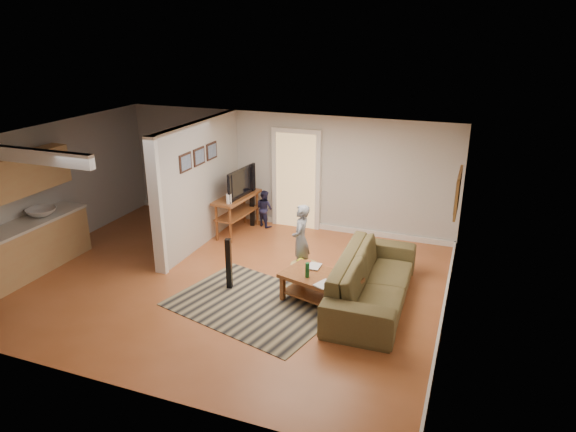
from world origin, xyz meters
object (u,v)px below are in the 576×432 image
(speaker_right, at_px, (252,205))
(coffee_table, at_px, (322,282))
(toddler, at_px, (265,226))
(speaker_left, at_px, (229,264))
(child, at_px, (300,273))
(sofa, at_px, (372,301))
(toy_basket, at_px, (304,271))
(tv_console, at_px, (238,199))

(speaker_right, bearing_deg, coffee_table, -57.56)
(coffee_table, xyz_separation_m, toddler, (-2.20, 2.83, -0.37))
(speaker_left, xyz_separation_m, toddler, (-0.58, 2.90, -0.45))
(speaker_left, height_order, child, speaker_left)
(sofa, xyz_separation_m, child, (-1.43, 0.58, 0.00))
(sofa, height_order, toy_basket, toy_basket)
(tv_console, relative_size, toddler, 1.63)
(tv_console, relative_size, child, 1.05)
(toy_basket, height_order, child, child)
(coffee_table, xyz_separation_m, tv_console, (-2.58, 2.27, 0.38))
(toddler, bearing_deg, tv_console, 81.97)
(child, bearing_deg, speaker_left, -51.87)
(speaker_left, height_order, toy_basket, speaker_left)
(speaker_right, bearing_deg, toddler, 3.53)
(toy_basket, bearing_deg, speaker_left, -147.66)
(sofa, distance_m, speaker_right, 4.08)
(toy_basket, relative_size, child, 0.37)
(tv_console, xyz_separation_m, child, (1.90, -1.36, -0.76))
(sofa, distance_m, tv_console, 3.93)
(sofa, relative_size, child, 2.09)
(sofa, xyz_separation_m, speaker_right, (-3.23, 2.45, 0.47))
(speaker_left, xyz_separation_m, speaker_right, (-0.85, 2.84, 0.02))
(coffee_table, relative_size, child, 1.05)
(tv_console, distance_m, toy_basket, 2.70)
(sofa, bearing_deg, toy_basket, 75.13)
(tv_console, height_order, toy_basket, tv_console)
(child, bearing_deg, coffee_table, 28.65)
(speaker_left, height_order, speaker_right, speaker_right)
(coffee_table, distance_m, speaker_right, 3.71)
(coffee_table, bearing_deg, speaker_right, 131.70)
(speaker_right, relative_size, child, 0.73)
(speaker_left, distance_m, toy_basket, 1.34)
(toddler, bearing_deg, coffee_table, 153.61)
(speaker_right, distance_m, toy_basket, 2.91)
(coffee_table, distance_m, toy_basket, 0.83)
(child, bearing_deg, toddler, -149.51)
(sofa, height_order, speaker_left, speaker_left)
(sofa, height_order, speaker_right, speaker_right)
(tv_console, height_order, child, tv_console)
(coffee_table, xyz_separation_m, child, (-0.67, 0.91, -0.37))
(toy_basket, bearing_deg, speaker_right, 132.49)
(child, relative_size, toddler, 1.56)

